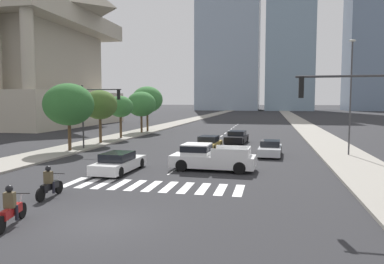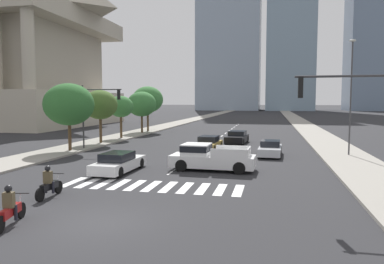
% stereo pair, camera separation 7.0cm
% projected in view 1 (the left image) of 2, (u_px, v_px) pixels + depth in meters
% --- Properties ---
extents(ground_plane, '(800.00, 800.00, 0.00)m').
position_uv_depth(ground_plane, '(101.00, 223.00, 13.29)').
color(ground_plane, '#28282B').
extents(sidewalk_east, '(4.00, 260.00, 0.15)m').
position_uv_depth(sidewalk_east, '(324.00, 141.00, 40.07)').
color(sidewalk_east, gray).
rests_on(sidewalk_east, ground).
extents(sidewalk_west, '(4.00, 260.00, 0.15)m').
position_uv_depth(sidewalk_west, '(122.00, 136.00, 44.98)').
color(sidewalk_west, gray).
rests_on(sidewalk_west, ground).
extents(crosswalk_near, '(9.45, 2.48, 0.01)m').
position_uv_depth(crosswalk_near, '(152.00, 186.00, 19.07)').
color(crosswalk_near, silver).
rests_on(crosswalk_near, ground).
extents(lane_divider_center, '(0.14, 50.00, 0.01)m').
position_uv_depth(lane_divider_center, '(222.00, 136.00, 46.36)').
color(lane_divider_center, silver).
rests_on(lane_divider_center, ground).
extents(motorcycle_lead, '(0.70, 2.13, 1.49)m').
position_uv_depth(motorcycle_lead, '(50.00, 185.00, 16.80)').
color(motorcycle_lead, black).
rests_on(motorcycle_lead, ground).
extents(motorcycle_third, '(0.84, 2.20, 1.49)m').
position_uv_depth(motorcycle_third, '(11.00, 210.00, 12.97)').
color(motorcycle_third, black).
rests_on(motorcycle_third, ground).
extents(pickup_truck, '(5.41, 2.22, 1.67)m').
position_uv_depth(pickup_truck, '(209.00, 157.00, 23.46)').
color(pickup_truck, silver).
rests_on(pickup_truck, ground).
extents(sedan_silver_0, '(1.93, 4.29, 1.24)m').
position_uv_depth(sedan_silver_0, '(270.00, 149.00, 29.56)').
color(sedan_silver_0, '#B7BABF').
rests_on(sedan_silver_0, ground).
extents(sedan_gold_1, '(2.05, 4.50, 1.28)m').
position_uv_depth(sedan_gold_1, '(208.00, 144.00, 32.79)').
color(sedan_gold_1, '#B28E38').
rests_on(sedan_gold_1, ground).
extents(sedan_white_2, '(1.92, 4.84, 1.25)m').
position_uv_depth(sedan_white_2, '(119.00, 163.00, 22.82)').
color(sedan_white_2, silver).
rests_on(sedan_white_2, ground).
extents(sedan_black_3, '(2.26, 4.54, 1.29)m').
position_uv_depth(sedan_black_3, '(237.00, 138.00, 38.35)').
color(sedan_black_3, black).
rests_on(sedan_black_3, ground).
extents(traffic_signal_near, '(4.27, 0.28, 5.70)m').
position_uv_depth(traffic_signal_near, '(357.00, 110.00, 15.20)').
color(traffic_signal_near, '#333335').
rests_on(traffic_signal_near, sidewalk_east).
extents(traffic_signal_far, '(4.04, 0.28, 5.69)m').
position_uv_depth(traffic_signal_far, '(97.00, 105.00, 32.81)').
color(traffic_signal_far, '#333335').
rests_on(traffic_signal_far, sidewalk_west).
extents(street_lamp_east, '(0.50, 0.24, 9.05)m').
position_uv_depth(street_lamp_east, '(351.00, 90.00, 28.80)').
color(street_lamp_east, '#3F3F42').
rests_on(street_lamp_east, sidewalk_east).
extents(street_tree_nearest, '(4.28, 4.28, 5.80)m').
position_uv_depth(street_tree_nearest, '(69.00, 104.00, 31.54)').
color(street_tree_nearest, '#4C3823').
rests_on(street_tree_nearest, sidewalk_west).
extents(street_tree_second, '(3.51, 3.51, 5.38)m').
position_uv_depth(street_tree_second, '(100.00, 105.00, 37.32)').
color(street_tree_second, '#4C3823').
rests_on(street_tree_second, sidewalk_west).
extents(street_tree_third, '(2.91, 2.91, 4.86)m').
position_uv_depth(street_tree_third, '(120.00, 107.00, 42.48)').
color(street_tree_third, '#4C3823').
rests_on(street_tree_third, sidewalk_west).
extents(street_tree_fourth, '(3.95, 3.95, 5.53)m').
position_uv_depth(street_tree_fourth, '(141.00, 104.00, 49.34)').
color(street_tree_fourth, '#4C3823').
rests_on(street_tree_fourth, sidewalk_west).
extents(street_tree_fifth, '(4.35, 4.35, 6.32)m').
position_uv_depth(street_tree_fifth, '(147.00, 100.00, 51.69)').
color(street_tree_fifth, '#4C3823').
rests_on(street_tree_fifth, sidewalk_west).
extents(war_memorial, '(30.84, 30.84, 36.27)m').
position_uv_depth(war_memorial, '(9.00, 22.00, 66.20)').
color(war_memorial, '#BCB29E').
rests_on(war_memorial, ground).
extents(office_tower_left_skyline, '(29.20, 27.27, 117.38)m').
position_uv_depth(office_tower_left_skyline, '(230.00, 1.00, 176.24)').
color(office_tower_left_skyline, '#8C9EB2').
rests_on(office_tower_left_skyline, ground).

